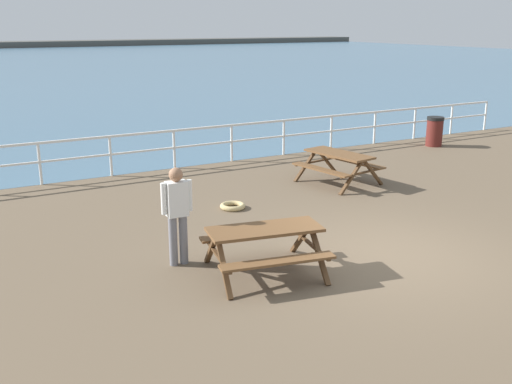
% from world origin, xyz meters
% --- Properties ---
extents(ground_plane, '(30.00, 24.00, 0.20)m').
position_xyz_m(ground_plane, '(0.00, 0.00, -0.10)').
color(ground_plane, brown).
extents(sea_band, '(142.00, 90.00, 0.01)m').
position_xyz_m(sea_band, '(0.00, 52.75, 0.00)').
color(sea_band, '#476B84').
rests_on(sea_band, ground).
extents(seaward_railing, '(23.07, 0.07, 1.08)m').
position_xyz_m(seaward_railing, '(0.00, 7.75, 0.74)').
color(seaward_railing, white).
rests_on(seaward_railing, ground).
extents(picnic_table_near_left, '(1.80, 2.03, 0.80)m').
position_xyz_m(picnic_table_near_left, '(2.11, 4.27, 0.58)').
color(picnic_table_near_left, brown).
rests_on(picnic_table_near_left, ground).
extents(picnic_table_near_right, '(2.05, 1.83, 0.80)m').
position_xyz_m(picnic_table_near_right, '(-2.26, 0.37, 0.58)').
color(picnic_table_near_right, brown).
rests_on(picnic_table_near_right, ground).
extents(visitor, '(0.53, 0.23, 1.66)m').
position_xyz_m(visitor, '(-3.32, 1.40, 0.95)').
color(visitor, slate).
rests_on(visitor, ground).
extents(litter_bin, '(0.55, 0.55, 0.95)m').
position_xyz_m(litter_bin, '(7.64, 6.49, 0.48)').
color(litter_bin, '#591E19').
rests_on(litter_bin, ground).
extents(rope_coil, '(0.55, 0.55, 0.11)m').
position_xyz_m(rope_coil, '(-1.15, 3.69, 0.06)').
color(rope_coil, tan).
rests_on(rope_coil, ground).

